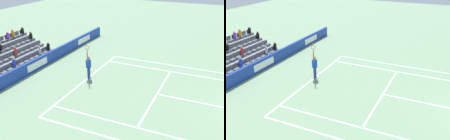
{
  "view_description": "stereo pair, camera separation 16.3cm",
  "coord_description": "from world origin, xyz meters",
  "views": [
    {
      "loc": [
        15.11,
        -2.98,
        8.41
      ],
      "look_at": [
        -0.16,
        -9.81,
        1.1
      ],
      "focal_mm": 41.12,
      "sensor_mm": 36.0,
      "label": 1
    },
    {
      "loc": [
        15.05,
        -2.83,
        8.41
      ],
      "look_at": [
        -0.16,
        -9.81,
        1.1
      ],
      "focal_mm": 41.12,
      "sensor_mm": 36.0,
      "label": 2
    }
  ],
  "objects": [
    {
      "name": "line_baseline",
      "position": [
        0.0,
        -11.89,
        0.0
      ],
      "size": [
        10.97,
        0.1,
        0.01
      ],
      "primitive_type": "cube",
      "color": "white",
      "rests_on": "ground"
    },
    {
      "name": "line_service",
      "position": [
        0.0,
        -6.4,
        0.0
      ],
      "size": [
        8.23,
        0.1,
        0.01
      ],
      "primitive_type": "cube",
      "color": "white",
      "rests_on": "ground"
    },
    {
      "name": "line_centre_service",
      "position": [
        0.0,
        -3.2,
        0.0
      ],
      "size": [
        0.1,
        6.4,
        0.01
      ],
      "primitive_type": "cube",
      "color": "white",
      "rests_on": "ground"
    },
    {
      "name": "line_singles_sideline_left",
      "position": [
        4.12,
        -5.95,
        0.0
      ],
      "size": [
        0.1,
        11.89,
        0.01
      ],
      "primitive_type": "cube",
      "color": "white",
      "rests_on": "ground"
    },
    {
      "name": "line_singles_sideline_right",
      "position": [
        -4.12,
        -5.95,
        0.0
      ],
      "size": [
        0.1,
        11.89,
        0.01
      ],
      "primitive_type": "cube",
      "color": "white",
      "rests_on": "ground"
    },
    {
      "name": "line_doubles_sideline_right",
      "position": [
        -5.49,
        -5.95,
        0.0
      ],
      "size": [
        0.1,
        11.89,
        0.01
      ],
      "primitive_type": "cube",
      "color": "white",
      "rests_on": "ground"
    },
    {
      "name": "line_centre_mark",
      "position": [
        0.0,
        -11.79,
        0.0
      ],
      "size": [
        0.1,
        0.2,
        0.01
      ],
      "primitive_type": "cube",
      "color": "white",
      "rests_on": "ground"
    },
    {
      "name": "sponsor_barrier",
      "position": [
        -0.0,
        -16.46,
        0.5
      ],
      "size": [
        22.67,
        0.22,
        0.99
      ],
      "color": "#193899",
      "rests_on": "ground"
    },
    {
      "name": "tennis_player",
      "position": [
        -0.32,
        -11.81,
        0.99
      ],
      "size": [
        0.54,
        0.41,
        2.85
      ],
      "color": "navy",
      "rests_on": "ground"
    },
    {
      "name": "stadium_stand",
      "position": [
        -0.01,
        -19.4,
        0.69
      ],
      "size": [
        6.82,
        3.8,
        2.58
      ],
      "color": "gray",
      "rests_on": "ground"
    }
  ]
}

